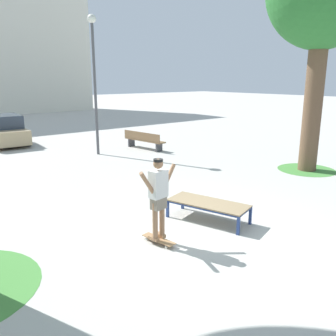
{
  "coord_description": "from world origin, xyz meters",
  "views": [
    {
      "loc": [
        -5.24,
        -5.53,
        3.31
      ],
      "look_at": [
        0.52,
        1.51,
        1.0
      ],
      "focal_mm": 38.07,
      "sensor_mm": 36.0,
      "label": 1
    }
  ],
  "objects_px": {
    "skateboard": "(159,240)",
    "car_tan": "(3,131)",
    "skate_box": "(208,204)",
    "park_bench": "(144,140)",
    "light_post": "(94,65)",
    "skater": "(158,194)"
  },
  "relations": [
    {
      "from": "skater",
      "to": "light_post",
      "type": "height_order",
      "value": "light_post"
    },
    {
      "from": "park_bench",
      "to": "light_post",
      "type": "distance_m",
      "value": 4.08
    },
    {
      "from": "skater",
      "to": "park_bench",
      "type": "bearing_deg",
      "value": 56.2
    },
    {
      "from": "car_tan",
      "to": "skate_box",
      "type": "bearing_deg",
      "value": -86.55
    },
    {
      "from": "skateboard",
      "to": "light_post",
      "type": "distance_m",
      "value": 10.03
    },
    {
      "from": "skate_box",
      "to": "light_post",
      "type": "relative_size",
      "value": 0.35
    },
    {
      "from": "car_tan",
      "to": "park_bench",
      "type": "xyz_separation_m",
      "value": [
        4.77,
        -5.62,
        -0.24
      ]
    },
    {
      "from": "skateboard",
      "to": "park_bench",
      "type": "relative_size",
      "value": 0.34
    },
    {
      "from": "skate_box",
      "to": "car_tan",
      "type": "bearing_deg",
      "value": 93.45
    },
    {
      "from": "car_tan",
      "to": "light_post",
      "type": "xyz_separation_m",
      "value": [
        2.51,
        -5.27,
        3.13
      ]
    },
    {
      "from": "car_tan",
      "to": "light_post",
      "type": "bearing_deg",
      "value": -64.51
    },
    {
      "from": "skate_box",
      "to": "park_bench",
      "type": "distance_m",
      "value": 9.03
    },
    {
      "from": "skate_box",
      "to": "skater",
      "type": "bearing_deg",
      "value": -172.88
    },
    {
      "from": "skate_box",
      "to": "skateboard",
      "type": "bearing_deg",
      "value": -172.82
    },
    {
      "from": "skate_box",
      "to": "skateboard",
      "type": "relative_size",
      "value": 2.48
    },
    {
      "from": "skateboard",
      "to": "car_tan",
      "type": "distance_m",
      "value": 14.0
    },
    {
      "from": "skater",
      "to": "light_post",
      "type": "relative_size",
      "value": 0.29
    },
    {
      "from": "skateboard",
      "to": "car_tan",
      "type": "bearing_deg",
      "value": 86.66
    },
    {
      "from": "skateboard",
      "to": "car_tan",
      "type": "relative_size",
      "value": 0.19
    },
    {
      "from": "skateboard",
      "to": "skater",
      "type": "xyz_separation_m",
      "value": [
        -0.0,
        0.0,
        0.99
      ]
    },
    {
      "from": "skater",
      "to": "park_bench",
      "type": "distance_m",
      "value": 10.05
    },
    {
      "from": "skate_box",
      "to": "car_tan",
      "type": "distance_m",
      "value": 13.78
    }
  ]
}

